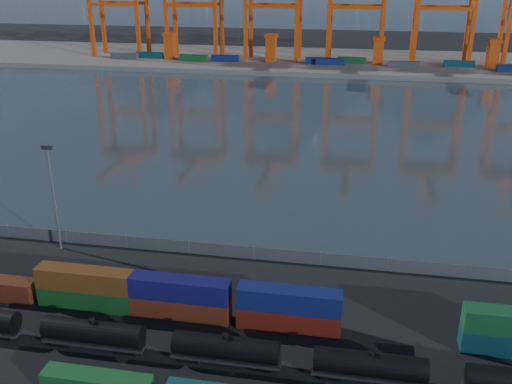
# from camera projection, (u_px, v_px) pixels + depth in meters

# --- Properties ---
(harbor_water) EXTENTS (700.00, 700.00, 0.00)m
(harbor_water) POSITION_uv_depth(u_px,v_px,m) (306.00, 125.00, 155.25)
(harbor_water) COLOR #2B363E
(harbor_water) RESTS_ON ground
(far_quay) EXTENTS (700.00, 70.00, 2.00)m
(far_quay) POSITION_uv_depth(u_px,v_px,m) (331.00, 61.00, 250.69)
(far_quay) COLOR #514F4C
(far_quay) RESTS_ON ground
(container_row_north) EXTENTS (141.71, 2.54, 5.41)m
(container_row_north) POSITION_uv_depth(u_px,v_px,m) (301.00, 314.00, 67.80)
(container_row_north) COLOR navy
(container_row_north) RESTS_ON ground
(tanker_string) EXTENTS (120.68, 2.62, 3.75)m
(tanker_string) POSITION_uv_depth(u_px,v_px,m) (296.00, 357.00, 60.87)
(tanker_string) COLOR black
(tanker_string) RESTS_ON ground
(waterfront_fence) EXTENTS (160.12, 0.12, 2.20)m
(waterfront_fence) POSITION_uv_depth(u_px,v_px,m) (254.00, 253.00, 84.62)
(waterfront_fence) COLOR #595B5E
(waterfront_fence) RESTS_ON ground
(yard_light_mast) EXTENTS (1.60, 0.40, 16.60)m
(yard_light_mast) POSITION_uv_depth(u_px,v_px,m) (53.00, 193.00, 84.79)
(yard_light_mast) COLOR slate
(yard_light_mast) RESTS_ON ground
(quay_containers) EXTENTS (172.58, 10.99, 2.60)m
(quay_containers) POSITION_uv_depth(u_px,v_px,m) (302.00, 61.00, 238.44)
(quay_containers) COLOR navy
(quay_containers) RESTS_ON far_quay
(straddle_carriers) EXTENTS (140.00, 7.00, 11.10)m
(straddle_carriers) POSITION_uv_depth(u_px,v_px,m) (324.00, 49.00, 239.45)
(straddle_carriers) COLOR #DA480F
(straddle_carriers) RESTS_ON far_quay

